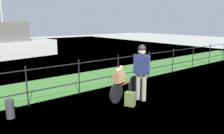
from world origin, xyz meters
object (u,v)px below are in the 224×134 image
object	(u,v)px
bicycle_main	(125,88)
cyclist_person	(141,68)
wooden_crate	(119,77)
terrier_dog	(119,69)
moored_boat_near	(5,45)
mooring_bollard	(10,109)
backpack_on_paving	(130,99)

from	to	relation	value
bicycle_main	cyclist_person	distance (m)	0.83
wooden_crate	cyclist_person	bearing A→B (deg)	-24.77
terrier_dog	cyclist_person	bearing A→B (deg)	-26.15
moored_boat_near	wooden_crate	bearing A→B (deg)	-85.45
cyclist_person	bicycle_main	bearing A→B (deg)	126.58
bicycle_main	moored_boat_near	xyz separation A→B (m)	(-1.16, 10.25, 0.52)
wooden_crate	moored_boat_near	xyz separation A→B (m)	(-0.82, 10.34, 0.08)
bicycle_main	moored_boat_near	bearing A→B (deg)	96.48
mooring_bollard	moored_boat_near	xyz separation A→B (m)	(1.97, 9.54, 0.61)
cyclist_person	backpack_on_paving	distance (m)	0.99
bicycle_main	wooden_crate	size ratio (longest dim) A/B	4.78
mooring_bollard	cyclist_person	bearing A→B (deg)	-17.66
wooden_crate	cyclist_person	xyz separation A→B (m)	(0.63, -0.29, 0.24)
backpack_on_paving	mooring_bollard	bearing A→B (deg)	39.83
bicycle_main	cyclist_person	xyz separation A→B (m)	(0.29, -0.39, 0.68)
wooden_crate	moored_boat_near	distance (m)	10.38
backpack_on_paving	mooring_bollard	xyz separation A→B (m)	(-2.86, 1.23, 0.04)
terrier_dog	moored_boat_near	world-z (taller)	moored_boat_near
wooden_crate	mooring_bollard	xyz separation A→B (m)	(-2.79, 0.80, -0.52)
moored_boat_near	mooring_bollard	bearing A→B (deg)	-101.67
terrier_dog	backpack_on_paving	bearing A→B (deg)	-85.15
bicycle_main	backpack_on_paving	size ratio (longest dim) A/B	3.88
cyclist_person	backpack_on_paving	bearing A→B (deg)	-166.04
wooden_crate	cyclist_person	world-z (taller)	cyclist_person
cyclist_person	mooring_bollard	xyz separation A→B (m)	(-3.42, 1.09, -0.76)
mooring_bollard	terrier_dog	bearing A→B (deg)	-15.72
wooden_crate	terrier_dog	distance (m)	0.22
terrier_dog	backpack_on_paving	size ratio (longest dim) A/B	0.81
wooden_crate	mooring_bollard	bearing A→B (deg)	164.02
cyclist_person	mooring_bollard	distance (m)	3.67
wooden_crate	mooring_bollard	world-z (taller)	wooden_crate
wooden_crate	cyclist_person	size ratio (longest dim) A/B	0.19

